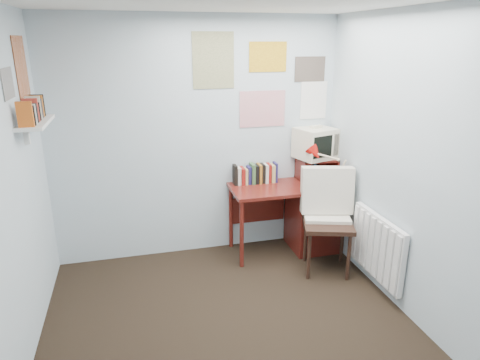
% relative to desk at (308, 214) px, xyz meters
% --- Properties ---
extents(ground, '(3.50, 3.50, 0.00)m').
position_rel_desk_xyz_m(ground, '(-1.17, -1.48, -0.41)').
color(ground, black).
rests_on(ground, ground).
extents(back_wall, '(3.00, 0.02, 2.50)m').
position_rel_desk_xyz_m(back_wall, '(-1.17, 0.27, 0.84)').
color(back_wall, silver).
rests_on(back_wall, ground).
extents(right_wall, '(0.02, 3.50, 2.50)m').
position_rel_desk_xyz_m(right_wall, '(0.33, -1.48, 0.84)').
color(right_wall, silver).
rests_on(right_wall, ground).
extents(desk, '(1.20, 0.55, 0.76)m').
position_rel_desk_xyz_m(desk, '(0.00, 0.00, 0.00)').
color(desk, maroon).
rests_on(desk, ground).
extents(desk_chair, '(0.64, 0.63, 1.01)m').
position_rel_desk_xyz_m(desk_chair, '(-0.02, -0.52, 0.10)').
color(desk_chair, black).
rests_on(desk_chair, ground).
extents(desk_lamp, '(0.31, 0.28, 0.40)m').
position_rel_desk_xyz_m(desk_lamp, '(0.27, -0.22, 0.56)').
color(desk_lamp, red).
rests_on(desk_lamp, desk).
extents(tv_riser, '(0.40, 0.30, 0.25)m').
position_rel_desk_xyz_m(tv_riser, '(0.12, 0.11, 0.48)').
color(tv_riser, maroon).
rests_on(tv_riser, desk).
extents(crt_tv, '(0.47, 0.45, 0.36)m').
position_rel_desk_xyz_m(crt_tv, '(0.09, 0.13, 0.79)').
color(crt_tv, beige).
rests_on(crt_tv, tv_riser).
extents(book_row, '(0.60, 0.14, 0.22)m').
position_rel_desk_xyz_m(book_row, '(-0.51, 0.18, 0.46)').
color(book_row, maroon).
rests_on(book_row, desk).
extents(radiator, '(0.09, 0.80, 0.60)m').
position_rel_desk_xyz_m(radiator, '(0.29, -0.93, 0.01)').
color(radiator, white).
rests_on(radiator, right_wall).
extents(wall_shelf, '(0.20, 0.62, 0.24)m').
position_rel_desk_xyz_m(wall_shelf, '(-2.57, -0.38, 1.21)').
color(wall_shelf, white).
rests_on(wall_shelf, left_wall).
extents(posters_back, '(1.20, 0.01, 0.90)m').
position_rel_desk_xyz_m(posters_back, '(-0.47, 0.26, 1.44)').
color(posters_back, white).
rests_on(posters_back, back_wall).
extents(posters_left, '(0.01, 0.70, 0.60)m').
position_rel_desk_xyz_m(posters_left, '(-2.67, -0.38, 1.59)').
color(posters_left, white).
rests_on(posters_left, left_wall).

